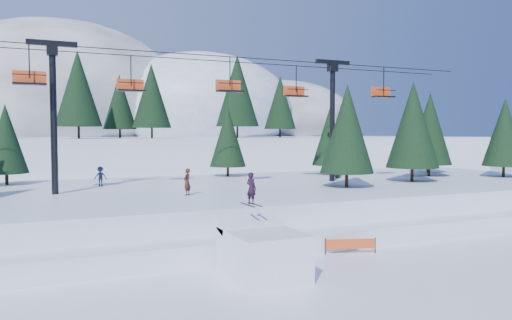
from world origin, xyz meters
name	(u,v)px	position (x,y,z in m)	size (l,w,h in m)	color
ground	(303,290)	(0.00, 0.00, 0.00)	(160.00, 160.00, 0.00)	white
mid_shelf	(185,205)	(0.00, 18.00, 1.25)	(70.00, 22.00, 2.50)	white
berm	(233,240)	(0.00, 8.00, 0.55)	(70.00, 6.00, 1.10)	white
mountain_ridge	(66,115)	(-5.07, 73.32, 9.65)	(119.00, 60.93, 26.46)	white
jump_kicker	(262,252)	(-0.75, 2.45, 1.17)	(3.16, 4.38, 4.74)	white
chairlift	(201,97)	(1.38, 18.05, 9.32)	(46.00, 3.21, 10.28)	black
conifer_stand	(234,130)	(4.19, 18.45, 6.83)	(64.08, 16.51, 8.99)	black
distant_skiers	(179,177)	(-0.35, 18.30, 3.35)	(29.95, 9.01, 1.86)	#242B45
banner_near	(350,244)	(5.49, 4.41, 0.54)	(2.71, 0.96, 0.90)	black
banner_far	(375,234)	(8.41, 6.02, 0.54)	(2.77, 0.77, 0.90)	black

